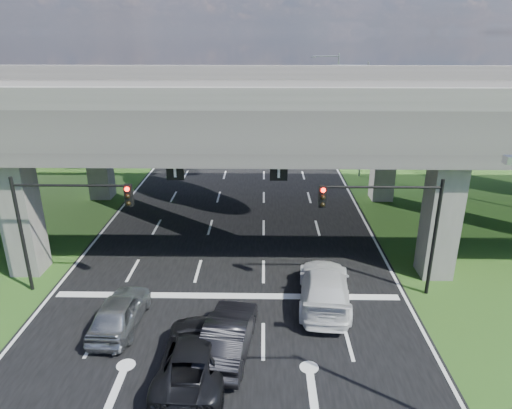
{
  "coord_description": "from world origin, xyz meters",
  "views": [
    {
      "loc": [
        1.78,
        -16.04,
        12.29
      ],
      "look_at": [
        1.35,
        8.22,
        3.11
      ],
      "focal_mm": 32.0,
      "sensor_mm": 36.0,
      "label": 1
    }
  ],
  "objects_px": {
    "car_white": "(324,287)",
    "car_trailing": "(196,355)",
    "signal_left": "(62,214)",
    "car_dark": "(228,335)",
    "streetlight_beyond": "(334,90)",
    "car_silver": "(120,312)",
    "streetlight_far": "(360,112)",
    "signal_right": "(392,216)"
  },
  "relations": [
    {
      "from": "streetlight_far",
      "to": "streetlight_beyond",
      "type": "xyz_separation_m",
      "value": [
        0.0,
        16.0,
        0.0
      ]
    },
    {
      "from": "car_white",
      "to": "streetlight_beyond",
      "type": "bearing_deg",
      "value": -93.06
    },
    {
      "from": "streetlight_beyond",
      "to": "car_dark",
      "type": "xyz_separation_m",
      "value": [
        -9.71,
        -40.72,
        -5.01
      ]
    },
    {
      "from": "car_silver",
      "to": "car_dark",
      "type": "height_order",
      "value": "car_dark"
    },
    {
      "from": "car_silver",
      "to": "streetlight_beyond",
      "type": "bearing_deg",
      "value": -108.28
    },
    {
      "from": "signal_right",
      "to": "car_white",
      "type": "relative_size",
      "value": 1.03
    },
    {
      "from": "car_dark",
      "to": "car_trailing",
      "type": "relative_size",
      "value": 0.9
    },
    {
      "from": "signal_right",
      "to": "signal_left",
      "type": "height_order",
      "value": "same"
    },
    {
      "from": "signal_left",
      "to": "car_dark",
      "type": "bearing_deg",
      "value": -29.59
    },
    {
      "from": "streetlight_beyond",
      "to": "car_trailing",
      "type": "relative_size",
      "value": 1.82
    },
    {
      "from": "signal_left",
      "to": "car_silver",
      "type": "bearing_deg",
      "value": -42.45
    },
    {
      "from": "streetlight_far",
      "to": "car_dark",
      "type": "distance_m",
      "value": 27.03
    },
    {
      "from": "streetlight_far",
      "to": "car_trailing",
      "type": "bearing_deg",
      "value": -112.77
    },
    {
      "from": "signal_left",
      "to": "streetlight_beyond",
      "type": "bearing_deg",
      "value": 63.57
    },
    {
      "from": "signal_left",
      "to": "car_silver",
      "type": "xyz_separation_m",
      "value": [
        3.31,
        -3.03,
        -3.39
      ]
    },
    {
      "from": "streetlight_far",
      "to": "car_white",
      "type": "relative_size",
      "value": 1.71
    },
    {
      "from": "streetlight_far",
      "to": "car_trailing",
      "type": "height_order",
      "value": "streetlight_far"
    },
    {
      "from": "car_dark",
      "to": "streetlight_far",
      "type": "bearing_deg",
      "value": -104.36
    },
    {
      "from": "signal_right",
      "to": "car_white",
      "type": "bearing_deg",
      "value": -163.13
    },
    {
      "from": "signal_right",
      "to": "streetlight_far",
      "type": "distance_m",
      "value": 20.25
    },
    {
      "from": "streetlight_far",
      "to": "signal_right",
      "type": "bearing_deg",
      "value": -96.47
    },
    {
      "from": "streetlight_beyond",
      "to": "car_dark",
      "type": "distance_m",
      "value": 42.16
    },
    {
      "from": "streetlight_far",
      "to": "car_white",
      "type": "xyz_separation_m",
      "value": [
        -5.38,
        -21.0,
        -4.97
      ]
    },
    {
      "from": "signal_right",
      "to": "streetlight_far",
      "type": "relative_size",
      "value": 0.6
    },
    {
      "from": "car_dark",
      "to": "car_trailing",
      "type": "distance_m",
      "value": 1.65
    },
    {
      "from": "signal_right",
      "to": "streetlight_beyond",
      "type": "distance_m",
      "value": 36.17
    },
    {
      "from": "signal_left",
      "to": "car_white",
      "type": "height_order",
      "value": "signal_left"
    },
    {
      "from": "streetlight_beyond",
      "to": "car_white",
      "type": "xyz_separation_m",
      "value": [
        -5.38,
        -37.0,
        -4.97
      ]
    },
    {
      "from": "car_dark",
      "to": "car_silver",
      "type": "bearing_deg",
      "value": -11.33
    },
    {
      "from": "signal_left",
      "to": "car_trailing",
      "type": "bearing_deg",
      "value": -39.6
    },
    {
      "from": "signal_right",
      "to": "car_trailing",
      "type": "height_order",
      "value": "signal_right"
    },
    {
      "from": "car_white",
      "to": "car_trailing",
      "type": "bearing_deg",
      "value": 46.94
    },
    {
      "from": "car_white",
      "to": "signal_right",
      "type": "bearing_deg",
      "value": -157.91
    },
    {
      "from": "streetlight_far",
      "to": "streetlight_beyond",
      "type": "relative_size",
      "value": 1.0
    },
    {
      "from": "car_silver",
      "to": "car_dark",
      "type": "relative_size",
      "value": 0.91
    },
    {
      "from": "streetlight_far",
      "to": "car_trailing",
      "type": "xyz_separation_m",
      "value": [
        -10.87,
        -25.89,
        -5.06
      ]
    },
    {
      "from": "streetlight_beyond",
      "to": "car_white",
      "type": "relative_size",
      "value": 1.71
    },
    {
      "from": "signal_left",
      "to": "car_trailing",
      "type": "xyz_separation_m",
      "value": [
        7.05,
        -5.84,
        -3.4
      ]
    },
    {
      "from": "streetlight_beyond",
      "to": "car_trailing",
      "type": "xyz_separation_m",
      "value": [
        -10.87,
        -41.89,
        -5.06
      ]
    },
    {
      "from": "streetlight_far",
      "to": "car_white",
      "type": "height_order",
      "value": "streetlight_far"
    },
    {
      "from": "car_silver",
      "to": "car_white",
      "type": "relative_size",
      "value": 0.77
    },
    {
      "from": "car_silver",
      "to": "car_white",
      "type": "bearing_deg",
      "value": -165.04
    }
  ]
}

